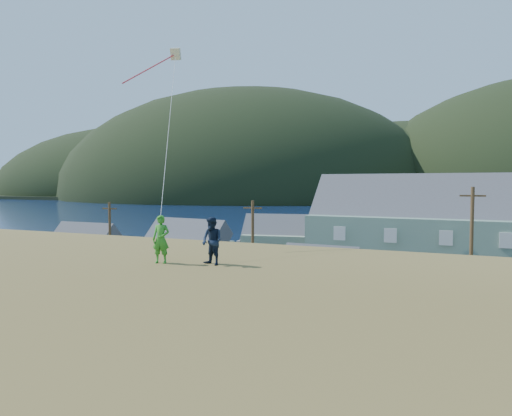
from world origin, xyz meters
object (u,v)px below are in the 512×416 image
at_px(lodge, 501,232).
at_px(kite_flyer_green, 161,239).
at_px(shed_palegreen_near, 185,248).
at_px(shed_white, 320,273).
at_px(shed_palegreen_far, 284,239).
at_px(kite_flyer_navy, 212,241).
at_px(wharf, 328,242).
at_px(shed_teal, 82,247).

distance_m(lodge, kite_flyer_green, 40.55).
height_order(shed_palegreen_near, shed_white, shed_palegreen_near).
distance_m(shed_palegreen_near, shed_palegreen_far, 14.42).
height_order(lodge, kite_flyer_green, lodge).
height_order(lodge, kite_flyer_navy, lodge).
xyz_separation_m(shed_palegreen_near, kite_flyer_green, (18.29, -30.82, 5.34)).
xyz_separation_m(wharf, lodge, (22.75, -20.76, 4.67)).
bearing_deg(wharf, shed_teal, -126.00).
relative_size(shed_white, shed_palegreen_far, 0.61).
height_order(wharf, lodge, lodge).
bearing_deg(shed_palegreen_near, kite_flyer_green, -51.57).
relative_size(shed_teal, kite_flyer_navy, 4.99).
xyz_separation_m(shed_teal, kite_flyer_navy, (32.71, -27.81, 5.62)).
xyz_separation_m(kite_flyer_green, kite_flyer_navy, (1.80, 0.40, -0.02)).
relative_size(shed_palegreen_near, kite_flyer_green, 6.30).
distance_m(shed_white, kite_flyer_navy, 26.09).
relative_size(wharf, shed_palegreen_near, 2.46).
xyz_separation_m(shed_white, kite_flyer_green, (1.20, -25.63, 5.95)).
bearing_deg(shed_palegreen_near, shed_white, -9.16).
height_order(shed_teal, kite_flyer_green, kite_flyer_green).
distance_m(shed_palegreen_near, shed_white, 17.86).
relative_size(wharf, shed_teal, 3.19).
bearing_deg(shed_palegreen_near, lodge, 20.20).
height_order(shed_palegreen_near, shed_palegreen_far, shed_palegreen_near).
xyz_separation_m(wharf, shed_palegreen_far, (-2.05, -15.55, 2.28)).
distance_m(shed_palegreen_far, kite_flyer_navy, 44.88).
relative_size(shed_palegreen_far, kite_flyer_green, 6.82).
bearing_deg(wharf, shed_palegreen_near, -108.87).
relative_size(shed_palegreen_near, shed_palegreen_far, 0.92).
bearing_deg(shed_palegreen_near, wharf, 78.88).
distance_m(lodge, kite_flyer_navy, 39.58).
distance_m(shed_teal, shed_palegreen_near, 12.89).
distance_m(shed_teal, kite_flyer_green, 42.22).
bearing_deg(lodge, kite_flyer_green, -107.08).
distance_m(wharf, shed_palegreen_far, 15.85).
height_order(shed_palegreen_far, kite_flyer_navy, kite_flyer_navy).
relative_size(wharf, kite_flyer_navy, 15.90).
height_order(shed_teal, kite_flyer_navy, kite_flyer_navy).
bearing_deg(kite_flyer_navy, shed_white, 116.55).
bearing_deg(shed_white, shed_palegreen_far, 121.73).
bearing_deg(kite_flyer_green, shed_teal, 125.08).
distance_m(shed_teal, shed_white, 29.81).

